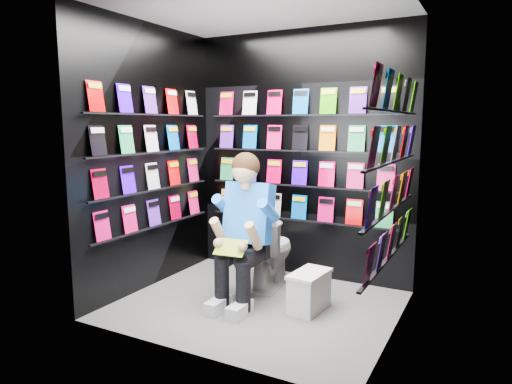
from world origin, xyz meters
The scene contains 14 objects.
floor centered at (0.00, 0.00, 0.00)m, with size 2.40×2.40×0.00m, color #585856.
ceiling centered at (0.00, 0.00, 2.60)m, with size 2.40×2.40×0.00m, color white.
wall_back centered at (0.00, 1.00, 1.30)m, with size 2.40×0.04×2.60m, color black.
wall_front centered at (0.00, -1.00, 1.30)m, with size 2.40×0.04×2.60m, color black.
wall_left centered at (-1.20, 0.00, 1.30)m, with size 0.04×2.00×2.60m, color black.
wall_right centered at (1.20, 0.00, 1.30)m, with size 0.04×2.00×2.60m, color black.
comics_back centered at (0.00, 0.97, 1.31)m, with size 2.10×0.06×1.37m, color #D10044, non-canonical shape.
comics_left centered at (-1.17, 0.00, 1.31)m, with size 0.06×1.70×1.37m, color #D10044, non-canonical shape.
comics_right centered at (1.17, 0.00, 1.31)m, with size 0.06×1.70×1.37m, color #D10044, non-canonical shape.
toilet centered at (-0.13, 0.50, 0.37)m, with size 0.42×0.75×0.73m, color white.
longbox centered at (0.46, 0.13, 0.16)m, with size 0.23×0.42×0.32m, color silver.
longbox_lid centered at (0.46, 0.13, 0.33)m, with size 0.25×0.44×0.03m, color silver.
reader centered at (-0.13, 0.12, 0.80)m, with size 0.57×0.83×1.53m, color blue, non-canonical shape.
held_comic centered at (-0.13, -0.23, 0.58)m, with size 0.27×0.01×0.19m, color green.
Camera 1 is at (1.84, -3.49, 1.63)m, focal length 32.00 mm.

